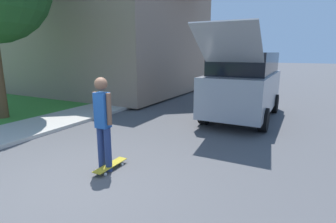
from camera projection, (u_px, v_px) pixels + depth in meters
name	position (u px, v px, depth m)	size (l,w,h in m)	color
ground_plane	(78.00, 178.00, 4.75)	(120.00, 120.00, 0.00)	#49494C
lawn	(53.00, 96.00, 13.55)	(10.00, 80.00, 0.08)	#387F2D
sidewalk	(122.00, 103.00, 11.55)	(1.80, 80.00, 0.10)	#ADA89E
house	(101.00, 11.00, 15.10)	(11.24, 9.12, 8.64)	#89705B
suv_parked	(244.00, 84.00, 8.90)	(2.02, 5.21, 2.95)	gray
car_down_street	(248.00, 72.00, 21.17)	(1.87, 4.51, 1.46)	silver
skateboarder	(103.00, 120.00, 4.86)	(0.41, 0.24, 1.80)	navy
skateboard	(110.00, 165.00, 5.09)	(0.21, 0.82, 0.10)	#A89323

